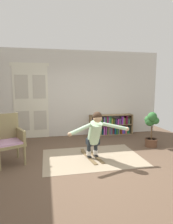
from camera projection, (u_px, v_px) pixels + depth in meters
ground_plane at (93, 164)px, 4.30m from camera, size 7.20×7.20×0.00m
back_wall at (75, 94)px, 6.62m from camera, size 6.00×0.10×2.90m
double_door at (31, 101)px, 6.29m from camera, size 1.22×0.05×2.45m
rug at (92, 157)px, 4.69m from camera, size 2.35×1.61×0.01m
bookshelf at (110, 125)px, 6.82m from camera, size 1.54×0.30×0.71m
wicker_chair at (8, 138)px, 4.30m from camera, size 0.79×0.79×1.10m
potted_plant at (151, 126)px, 5.44m from camera, size 0.36×0.37×1.01m
skis_pair at (92, 156)px, 4.72m from camera, size 0.41×0.97×0.07m
person_skier at (95, 132)px, 4.44m from camera, size 1.45×0.71×1.09m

